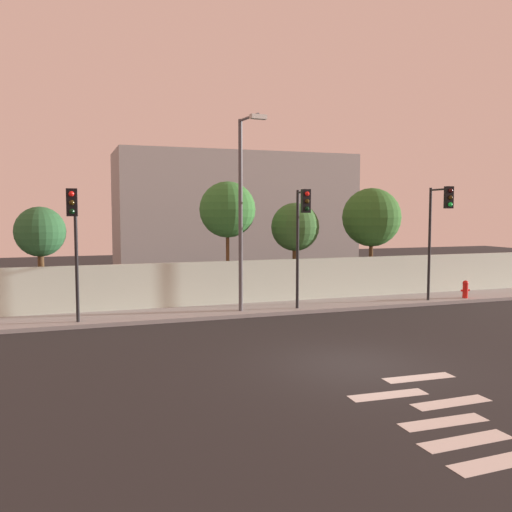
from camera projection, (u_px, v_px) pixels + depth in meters
ground_plane at (354, 364)px, 14.51m from camera, size 80.00×80.00×0.00m
sidewalk at (253, 310)px, 22.22m from camera, size 36.00×2.40×0.15m
perimeter_wall at (244, 282)px, 23.36m from camera, size 36.00×0.18×1.80m
crosswalk_marking at (441, 413)px, 11.01m from camera, size 3.34×4.76×0.01m
traffic_light_left at (440, 219)px, 23.18m from camera, size 0.40×1.66×4.90m
traffic_light_center at (302, 223)px, 21.44m from camera, size 0.34×1.08×4.72m
traffic_light_right at (74, 226)px, 18.44m from camera, size 0.36×1.54×4.62m
street_lamp_curbside at (243, 200)px, 21.03m from camera, size 0.62×1.79×7.38m
fire_hydrant at (465, 289)px, 24.73m from camera, size 0.44×0.26×0.80m
roadside_tree_leftmost at (40, 233)px, 21.40m from camera, size 1.95×1.95×4.22m
roadside_tree_midleft at (227, 210)px, 23.81m from camera, size 2.43×2.43×5.33m
roadside_tree_midright at (295, 227)px, 24.92m from camera, size 2.18×2.18×4.42m
roadside_tree_rightmost at (372, 218)px, 26.18m from camera, size 2.78×2.78×5.14m
low_building_distant at (235, 213)px, 37.58m from camera, size 15.84×6.00×7.89m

